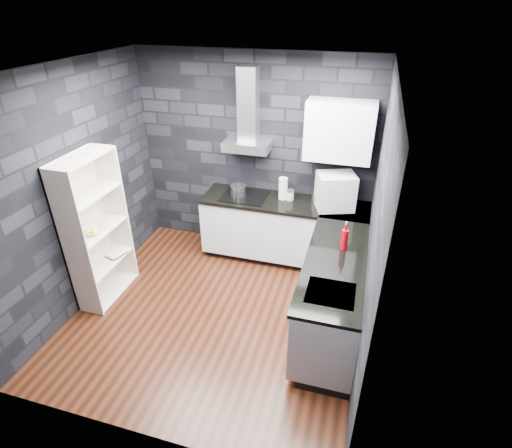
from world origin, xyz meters
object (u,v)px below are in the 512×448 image
at_px(appliance_garage, 335,191).
at_px(red_bottle, 344,240).
at_px(glass_vase, 283,188).
at_px(storage_jar, 290,195).
at_px(pot, 238,191).
at_px(fruit_bowl, 92,231).
at_px(bookshelf, 97,231).
at_px(utensil_crock, 315,198).

bearing_deg(appliance_garage, red_bottle, -97.22).
distance_m(glass_vase, red_bottle, 1.35).
xyz_separation_m(storage_jar, red_bottle, (0.79, -1.00, 0.05)).
bearing_deg(storage_jar, appliance_garage, -6.47).
xyz_separation_m(pot, appliance_garage, (1.28, 0.00, 0.15)).
bearing_deg(fruit_bowl, red_bottle, 9.66).
bearing_deg(glass_vase, red_bottle, -48.70).
distance_m(appliance_garage, red_bottle, 0.96).
distance_m(bookshelf, fruit_bowl, 0.08).
relative_size(glass_vase, utensil_crock, 2.53).
xyz_separation_m(glass_vase, bookshelf, (-1.88, -1.41, -0.15)).
distance_m(red_bottle, fruit_bowl, 2.80).
distance_m(appliance_garage, fruit_bowl, 2.92).
bearing_deg(storage_jar, glass_vase, 174.69).
bearing_deg(glass_vase, utensil_crock, 1.99).
height_order(glass_vase, red_bottle, glass_vase).
bearing_deg(fruit_bowl, pot, 47.62).
bearing_deg(storage_jar, bookshelf, -144.74).
distance_m(utensil_crock, appliance_garage, 0.32).
bearing_deg(red_bottle, pot, 147.84).
height_order(bookshelf, fruit_bowl, bookshelf).
relative_size(glass_vase, red_bottle, 1.25).
xyz_separation_m(glass_vase, utensil_crock, (0.43, 0.01, -0.09)).
height_order(pot, glass_vase, glass_vase).
bearing_deg(appliance_garage, pot, 160.41).
relative_size(utensil_crock, red_bottle, 0.49).
relative_size(storage_jar, appliance_garage, 0.27).
bearing_deg(storage_jar, utensil_crock, 4.20).
distance_m(storage_jar, red_bottle, 1.28).
bearing_deg(pot, storage_jar, 5.68).
xyz_separation_m(bookshelf, fruit_bowl, (0.00, -0.08, 0.04)).
relative_size(pot, bookshelf, 0.11).
bearing_deg(red_bottle, glass_vase, 131.30).
bearing_deg(bookshelf, storage_jar, 28.67).
bearing_deg(glass_vase, pot, -172.51).
bearing_deg(pot, glass_vase, 7.49).
height_order(appliance_garage, bookshelf, bookshelf).
xyz_separation_m(glass_vase, appliance_garage, (0.68, -0.08, 0.08)).
bearing_deg(pot, bookshelf, -133.97).
relative_size(pot, fruit_bowl, 0.88).
relative_size(glass_vase, appliance_garage, 0.64).
height_order(storage_jar, red_bottle, red_bottle).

